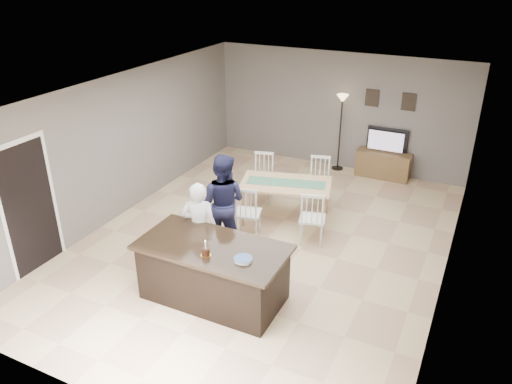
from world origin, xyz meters
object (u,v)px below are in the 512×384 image
at_px(plate_stack, 243,259).
at_px(floor_lamp, 342,112).
at_px(kitchen_island, 213,272).
at_px(tv_console, 383,165).
at_px(birthday_cake, 206,252).
at_px(man, 223,202).
at_px(woman, 199,228).
at_px(television, 386,140).
at_px(dining_table, 286,189).

height_order(plate_stack, floor_lamp, floor_lamp).
bearing_deg(kitchen_island, tv_console, 77.84).
bearing_deg(floor_lamp, birthday_cake, -90.85).
bearing_deg(man, birthday_cake, 103.70).
bearing_deg(tv_console, kitchen_island, -102.16).
bearing_deg(woman, kitchen_island, 114.49).
height_order(kitchen_island, woman, woman).
height_order(woman, birthday_cake, woman).
relative_size(man, birthday_cake, 7.40).
relative_size(tv_console, man, 0.70).
relative_size(woman, plate_stack, 6.01).
xyz_separation_m(woman, floor_lamp, (0.70, 5.04, 0.62)).
relative_size(television, woman, 0.59).
bearing_deg(birthday_cake, dining_table, 90.94).
relative_size(tv_console, woman, 0.78).
height_order(kitchen_island, floor_lamp, floor_lamp).
relative_size(woman, dining_table, 0.69).
relative_size(tv_console, television, 1.31).
height_order(kitchen_island, dining_table, dining_table).
bearing_deg(man, dining_table, -121.95).
distance_m(tv_console, birthday_cake, 5.97).
bearing_deg(dining_table, plate_stack, -93.78).
height_order(kitchen_island, birthday_cake, birthday_cake).
bearing_deg(dining_table, woman, -119.85).
height_order(man, floor_lamp, floor_lamp).
distance_m(kitchen_island, birthday_cake, 0.56).
relative_size(television, man, 0.53).
bearing_deg(kitchen_island, woman, 135.71).
bearing_deg(kitchen_island, man, 113.76).
xyz_separation_m(tv_console, birthday_cake, (-1.15, -5.82, 0.65)).
height_order(kitchen_island, television, television).
xyz_separation_m(woman, dining_table, (0.56, 2.14, -0.12)).
relative_size(dining_table, floor_lamp, 1.24).
bearing_deg(kitchen_island, television, 77.99).
bearing_deg(tv_console, birthday_cake, -101.21).
distance_m(man, floor_lamp, 4.34).
height_order(television, woman, woman).
relative_size(tv_console, birthday_cake, 5.19).
xyz_separation_m(television, birthday_cake, (-1.15, -5.89, 0.09)).
distance_m(television, woman, 5.39).
distance_m(television, man, 4.65).
xyz_separation_m(man, dining_table, (0.59, 1.34, -0.21)).
xyz_separation_m(tv_console, woman, (-1.76, -5.02, 0.47)).
xyz_separation_m(tv_console, man, (-1.79, -4.22, 0.56)).
bearing_deg(birthday_cake, plate_stack, 11.08).
distance_m(television, dining_table, 3.19).
bearing_deg(dining_table, floor_lamp, 72.18).
bearing_deg(man, floor_lamp, -107.86).
relative_size(kitchen_island, television, 2.35).
height_order(tv_console, birthday_cake, birthday_cake).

